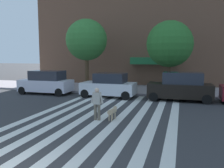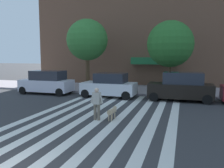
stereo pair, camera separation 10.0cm
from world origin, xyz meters
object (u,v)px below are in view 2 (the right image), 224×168
at_px(street_tree_nearest, 87,40).
at_px(street_tree_middle, 170,44).
at_px(dog_on_leash, 112,111).
at_px(parked_car_behind_first, 109,86).
at_px(parked_car_third_in_line, 181,87).
at_px(pedestrian_dog_walker, 97,102).
at_px(parked_car_near_curb, 47,82).

xyz_separation_m(street_tree_nearest, street_tree_middle, (7.64, -0.91, -0.52)).
height_order(street_tree_middle, dog_on_leash, street_tree_middle).
distance_m(parked_car_behind_first, parked_car_third_in_line, 5.41).
height_order(pedestrian_dog_walker, dog_on_leash, pedestrian_dog_walker).
distance_m(street_tree_middle, pedestrian_dog_walker, 10.01).
relative_size(street_tree_middle, pedestrian_dog_walker, 3.62).
distance_m(parked_car_behind_first, street_tree_nearest, 5.92).
height_order(parked_car_behind_first, dog_on_leash, parked_car_behind_first).
bearing_deg(dog_on_leash, parked_car_behind_first, 108.74).
relative_size(street_tree_nearest, pedestrian_dog_walker, 3.97).
relative_size(parked_car_near_curb, street_tree_nearest, 0.69).
height_order(parked_car_third_in_line, street_tree_middle, street_tree_middle).
relative_size(parked_car_near_curb, parked_car_behind_first, 1.06).
relative_size(parked_car_behind_first, street_tree_nearest, 0.65).
bearing_deg(parked_car_third_in_line, street_tree_nearest, 159.49).
bearing_deg(parked_car_third_in_line, parked_car_behind_first, -180.00).
height_order(street_tree_nearest, pedestrian_dog_walker, street_tree_nearest).
bearing_deg(street_tree_nearest, dog_on_leash, -60.79).
relative_size(parked_car_near_curb, pedestrian_dog_walker, 2.73).
xyz_separation_m(parked_car_near_curb, street_tree_middle, (10.05, 2.31, 3.21)).
bearing_deg(street_tree_nearest, parked_car_near_curb, -126.85).
height_order(parked_car_near_curb, street_tree_nearest, street_tree_nearest).
distance_m(parked_car_third_in_line, street_tree_nearest, 9.92).
xyz_separation_m(parked_car_near_curb, pedestrian_dog_walker, (7.06, -6.66, -0.05)).
height_order(parked_car_behind_first, street_tree_nearest, street_tree_nearest).
relative_size(parked_car_behind_first, street_tree_middle, 0.71).
bearing_deg(parked_car_near_curb, street_tree_nearest, 53.15).
height_order(parked_car_third_in_line, street_tree_nearest, street_tree_nearest).
distance_m(parked_car_third_in_line, dog_on_leash, 7.18).
relative_size(parked_car_third_in_line, street_tree_nearest, 0.69).
xyz_separation_m(parked_car_third_in_line, dog_on_leash, (-3.24, -6.38, -0.56)).
distance_m(parked_car_near_curb, street_tree_middle, 10.81).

